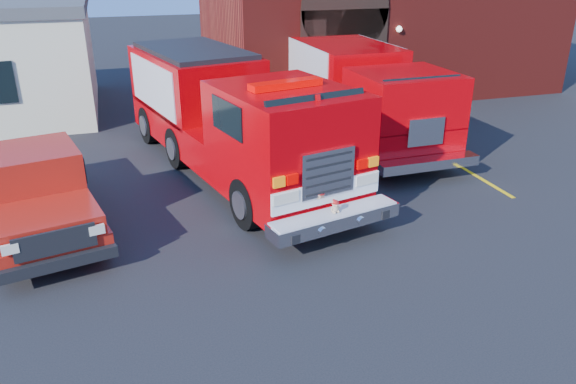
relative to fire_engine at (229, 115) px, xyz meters
name	(u,v)px	position (x,y,z in m)	size (l,w,h in m)	color
ground	(273,223)	(0.21, -3.72, -1.70)	(100.00, 100.00, 0.00)	black
parking_stripe_near	(480,178)	(6.71, -2.72, -1.70)	(0.12, 3.00, 0.01)	#E0B40B
parking_stripe_mid	(426,146)	(6.71, 0.28, -1.70)	(0.12, 3.00, 0.01)	#E0B40B
parking_stripe_far	(386,123)	(6.71, 3.28, -1.70)	(0.12, 3.00, 0.01)	#E0B40B
fire_engine	(229,115)	(0.00, 0.00, 0.00)	(5.23, 11.06, 3.29)	black
pickup_truck	(33,189)	(-5.14, -2.18, -0.76)	(3.48, 6.45, 2.00)	black
secondary_truck	(357,89)	(4.93, 2.17, -0.04)	(3.07, 9.45, 3.05)	black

